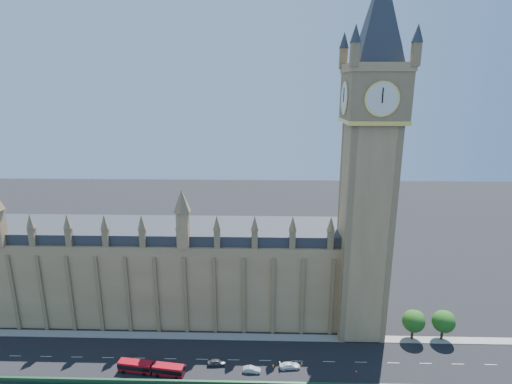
{
  "coord_description": "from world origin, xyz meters",
  "views": [
    {
      "loc": [
        12.07,
        -86.15,
        66.76
      ],
      "look_at": [
        9.43,
        10.0,
        41.25
      ],
      "focal_mm": 28.0,
      "sensor_mm": 36.0,
      "label": 1
    }
  ],
  "objects_px": {
    "red_bus": "(151,368)",
    "car_silver": "(252,370)",
    "car_white": "(290,366)",
    "car_grey": "(217,362)"
  },
  "relations": [
    {
      "from": "red_bus",
      "to": "car_silver",
      "type": "relative_size",
      "value": 3.82
    },
    {
      "from": "red_bus",
      "to": "car_white",
      "type": "xyz_separation_m",
      "value": [
        33.39,
        2.73,
        -0.7
      ]
    },
    {
      "from": "car_grey",
      "to": "car_silver",
      "type": "distance_m",
      "value": 8.98
    },
    {
      "from": "red_bus",
      "to": "car_white",
      "type": "distance_m",
      "value": 33.51
    },
    {
      "from": "red_bus",
      "to": "car_grey",
      "type": "xyz_separation_m",
      "value": [
        15.41,
        3.36,
        -0.66
      ]
    },
    {
      "from": "car_silver",
      "to": "red_bus",
      "type": "bearing_deg",
      "value": 96.4
    },
    {
      "from": "red_bus",
      "to": "car_grey",
      "type": "distance_m",
      "value": 15.79
    },
    {
      "from": "red_bus",
      "to": "car_white",
      "type": "bearing_deg",
      "value": 12.26
    },
    {
      "from": "red_bus",
      "to": "car_silver",
      "type": "xyz_separation_m",
      "value": [
        24.11,
        1.12,
        -0.74
      ]
    },
    {
      "from": "red_bus",
      "to": "car_grey",
      "type": "height_order",
      "value": "red_bus"
    }
  ]
}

